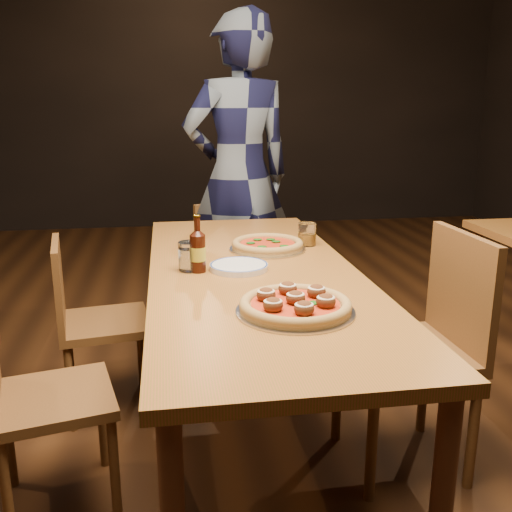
{
  "coord_description": "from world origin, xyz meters",
  "views": [
    {
      "loc": [
        -0.32,
        -2.09,
        1.37
      ],
      "look_at": [
        0.0,
        -0.05,
        0.82
      ],
      "focal_mm": 40.0,
      "sensor_mm": 36.0,
      "label": 1
    }
  ],
  "objects": [
    {
      "name": "ground",
      "position": [
        0.0,
        0.0,
        0.0
      ],
      "size": [
        9.0,
        9.0,
        0.0
      ],
      "primitive_type": "plane",
      "color": "black"
    },
    {
      "name": "table_main",
      "position": [
        0.0,
        0.0,
        0.68
      ],
      "size": [
        0.8,
        2.0,
        0.75
      ],
      "color": "brown",
      "rests_on": "ground"
    },
    {
      "name": "chair_main_nw",
      "position": [
        -0.73,
        -0.27,
        0.41
      ],
      "size": [
        0.46,
        0.46,
        0.83
      ],
      "primitive_type": null,
      "rotation": [
        0.0,
        0.0,
        1.79
      ],
      "color": "#573416",
      "rests_on": "ground"
    },
    {
      "name": "chair_main_sw",
      "position": [
        -0.62,
        0.4,
        0.42
      ],
      "size": [
        0.45,
        0.45,
        0.84
      ],
      "primitive_type": null,
      "rotation": [
        0.0,
        0.0,
        1.73
      ],
      "color": "#573416",
      "rests_on": "ground"
    },
    {
      "name": "chair_main_e",
      "position": [
        0.54,
        -0.23,
        0.48
      ],
      "size": [
        0.46,
        0.46,
        0.96
      ],
      "primitive_type": null,
      "rotation": [
        0.0,
        0.0,
        -1.55
      ],
      "color": "#573416",
      "rests_on": "ground"
    },
    {
      "name": "chair_end",
      "position": [
        0.08,
        1.15,
        0.42
      ],
      "size": [
        0.51,
        0.51,
        0.83
      ],
      "primitive_type": null,
      "rotation": [
        0.0,
        0.0,
        0.39
      ],
      "color": "#573416",
      "rests_on": "ground"
    },
    {
      "name": "pizza_meatball",
      "position": [
        0.06,
        -0.48,
        0.78
      ],
      "size": [
        0.37,
        0.37,
        0.07
      ],
      "rotation": [
        0.0,
        0.0,
        0.31
      ],
      "color": "#B7B7BF",
      "rests_on": "table_main"
    },
    {
      "name": "pizza_margherita",
      "position": [
        0.11,
        0.31,
        0.77
      ],
      "size": [
        0.34,
        0.34,
        0.04
      ],
      "rotation": [
        0.0,
        0.0,
        0.08
      ],
      "color": "#B7B7BF",
      "rests_on": "table_main"
    },
    {
      "name": "plate_stack",
      "position": [
        -0.06,
        0.02,
        0.76
      ],
      "size": [
        0.23,
        0.23,
        0.02
      ],
      "primitive_type": "cylinder",
      "color": "white",
      "rests_on": "table_main"
    },
    {
      "name": "beer_bottle",
      "position": [
        -0.21,
        0.01,
        0.83
      ],
      "size": [
        0.06,
        0.06,
        0.22
      ],
      "rotation": [
        0.0,
        0.0,
        -0.1
      ],
      "color": "black",
      "rests_on": "table_main"
    },
    {
      "name": "water_glass",
      "position": [
        -0.24,
        0.04,
        0.81
      ],
      "size": [
        0.09,
        0.09,
        0.11
      ],
      "primitive_type": "cylinder",
      "color": "white",
      "rests_on": "table_main"
    },
    {
      "name": "amber_glass",
      "position": [
        0.3,
        0.36,
        0.8
      ],
      "size": [
        0.08,
        0.08,
        0.1
      ],
      "primitive_type": "cylinder",
      "color": "#A86612",
      "rests_on": "table_main"
    },
    {
      "name": "diner",
      "position": [
        0.11,
        1.31,
        0.95
      ],
      "size": [
        0.79,
        0.62,
        1.89
      ],
      "primitive_type": "imported",
      "rotation": [
        0.0,
        0.0,
        3.41
      ],
      "color": "black",
      "rests_on": "ground"
    }
  ]
}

